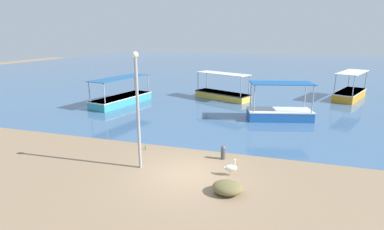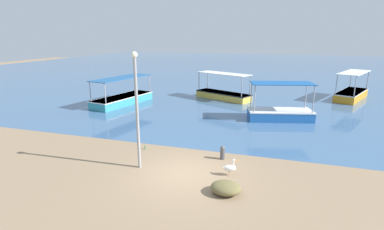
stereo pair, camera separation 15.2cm
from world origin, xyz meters
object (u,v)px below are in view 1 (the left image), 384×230
(fishing_boat_far_right, at_px, (222,94))
(mooring_bollard, at_px, (223,152))
(fishing_boat_center, at_px, (350,93))
(net_pile, at_px, (227,188))
(fishing_boat_near_left, at_px, (122,99))
(fishing_boat_near_right, at_px, (279,112))
(pelican, at_px, (231,168))
(lamp_post, at_px, (138,105))
(glass_bottle, at_px, (146,147))

(fishing_boat_far_right, bearing_deg, mooring_bollard, -78.41)
(fishing_boat_center, bearing_deg, net_pile, -110.67)
(fishing_boat_near_left, relative_size, fishing_boat_near_right, 1.35)
(pelican, height_order, lamp_post, lamp_post)
(glass_bottle, bearing_deg, net_pile, -33.21)
(fishing_boat_near_left, relative_size, lamp_post, 1.24)
(fishing_boat_near_left, distance_m, fishing_boat_near_right, 13.97)
(pelican, bearing_deg, fishing_boat_near_right, 79.76)
(pelican, bearing_deg, glass_bottle, 160.60)
(fishing_boat_center, distance_m, glass_bottle, 22.80)
(fishing_boat_center, xyz_separation_m, fishing_boat_near_right, (-6.51, -9.90, -0.01))
(fishing_boat_near_right, bearing_deg, net_pile, -98.21)
(fishing_boat_near_left, height_order, fishing_boat_far_right, fishing_boat_far_right)
(fishing_boat_near_right, xyz_separation_m, lamp_post, (-6.13, -10.73, 2.52))
(fishing_boat_near_left, height_order, net_pile, fishing_boat_near_left)
(fishing_boat_near_right, bearing_deg, lamp_post, -119.74)
(fishing_boat_center, height_order, pelican, fishing_boat_center)
(lamp_post, bearing_deg, fishing_boat_center, 58.50)
(fishing_boat_center, bearing_deg, fishing_boat_near_right, -123.34)
(fishing_boat_center, xyz_separation_m, fishing_boat_far_right, (-12.08, -3.78, -0.04))
(pelican, bearing_deg, net_pile, -85.07)
(lamp_post, distance_m, net_pile, 5.37)
(fishing_boat_near_right, distance_m, glass_bottle, 10.99)
(fishing_boat_center, relative_size, fishing_boat_near_right, 1.21)
(fishing_boat_near_right, xyz_separation_m, pelican, (-1.86, -10.30, -0.18))
(net_pile, height_order, glass_bottle, net_pile)
(pelican, xyz_separation_m, net_pile, (0.14, -1.62, -0.13))
(net_pile, xyz_separation_m, glass_bottle, (-5.21, 3.41, -0.14))
(mooring_bollard, height_order, net_pile, mooring_bollard)
(fishing_boat_near_right, bearing_deg, mooring_bollard, -106.61)
(fishing_boat_center, xyz_separation_m, pelican, (-8.37, -20.20, -0.18))
(fishing_boat_near_right, bearing_deg, fishing_boat_far_right, 132.34)
(pelican, bearing_deg, mooring_bollard, 112.07)
(fishing_boat_near_right, bearing_deg, fishing_boat_center, 56.66)
(fishing_boat_near_right, distance_m, mooring_bollard, 8.95)
(fishing_boat_near_left, bearing_deg, lamp_post, -56.80)
(fishing_boat_near_left, xyz_separation_m, pelican, (12.06, -11.47, -0.15))
(glass_bottle, bearing_deg, fishing_boat_near_right, 50.87)
(fishing_boat_near_right, bearing_deg, pelican, -100.24)
(lamp_post, bearing_deg, fishing_boat_far_right, 88.10)
(fishing_boat_far_right, bearing_deg, fishing_boat_center, 17.38)
(fishing_boat_near_left, xyz_separation_m, fishing_boat_near_right, (13.92, -1.17, 0.03))
(fishing_boat_far_right, bearing_deg, lamp_post, -91.90)
(fishing_boat_center, height_order, fishing_boat_near_right, fishing_boat_near_right)
(glass_bottle, bearing_deg, lamp_post, -70.24)
(mooring_bollard, bearing_deg, net_pile, -75.94)
(fishing_boat_center, distance_m, lamp_post, 24.33)
(fishing_boat_center, relative_size, fishing_boat_far_right, 1.03)
(fishing_boat_far_right, height_order, glass_bottle, fishing_boat_far_right)
(fishing_boat_far_right, height_order, lamp_post, lamp_post)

